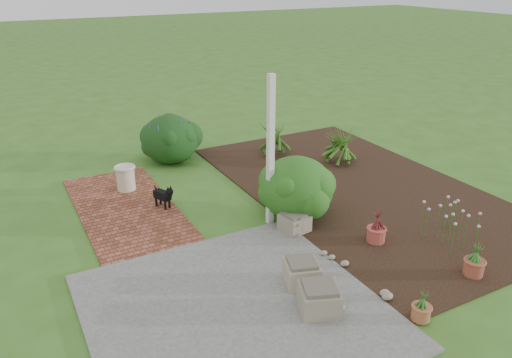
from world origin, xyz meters
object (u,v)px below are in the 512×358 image
black_dog (164,195)px  cream_ceramic_urn (126,178)px  stone_trough_near (302,273)px  evergreen_shrub (296,186)px

black_dog → cream_ceramic_urn: bearing=85.1°
black_dog → stone_trough_near: bearing=-98.2°
stone_trough_near → black_dog: 3.20m
black_dog → evergreen_shrub: bearing=-59.0°
stone_trough_near → cream_ceramic_urn: cream_ceramic_urn is taller
stone_trough_near → cream_ceramic_urn: bearing=107.0°
stone_trough_near → cream_ceramic_urn: 4.36m
stone_trough_near → evergreen_shrub: size_ratio=0.35×
black_dog → evergreen_shrub: (1.90, -1.32, 0.28)m
cream_ceramic_urn → evergreen_shrub: bearing=-46.5°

